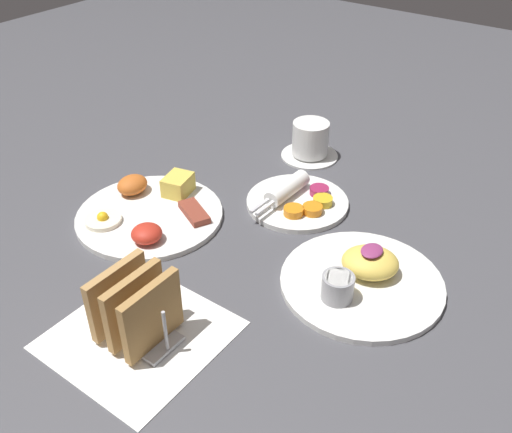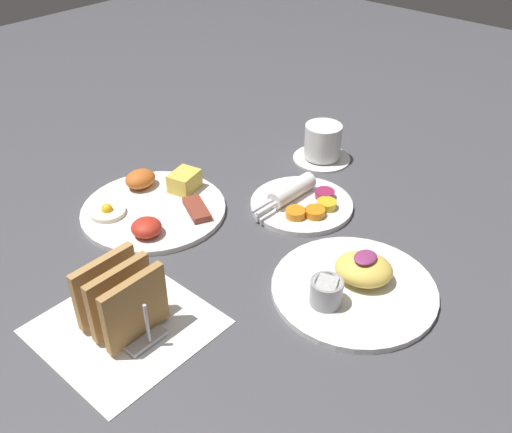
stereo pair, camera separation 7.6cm
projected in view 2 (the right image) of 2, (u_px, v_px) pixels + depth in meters
ground_plane at (252, 256)px, 0.94m from camera, size 3.00×3.00×0.00m
napkin_flat at (126, 326)px, 0.80m from camera, size 0.22×0.22×0.00m
plate_breakfast at (154, 205)px, 1.04m from camera, size 0.26×0.26×0.05m
plate_condiments at (301, 202)px, 1.05m from camera, size 0.20×0.19×0.04m
plate_foreground at (354, 284)px, 0.86m from camera, size 0.25×0.25×0.06m
toast_rack at (121, 300)px, 0.78m from camera, size 0.10×0.12×0.10m
coffee_cup at (323, 144)px, 1.18m from camera, size 0.12×0.12×0.08m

